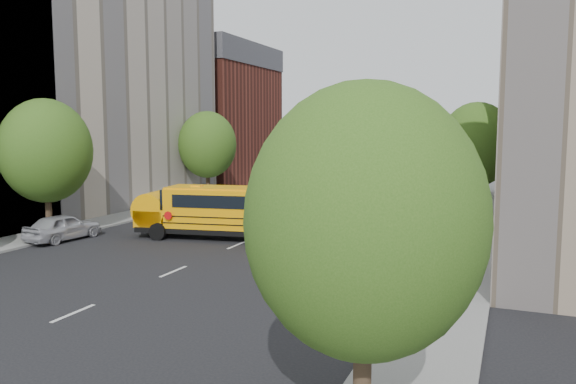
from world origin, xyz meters
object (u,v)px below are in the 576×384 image
Objects in this scene: street_tree_1 at (46,151)px; safari_truck at (392,202)px; parked_car_0 at (63,227)px; parked_car_1 at (224,194)px; parked_car_2 at (280,182)px; street_tree_2 at (207,145)px; school_bus at (229,209)px; parked_car_3 at (397,260)px; street_tree_4 at (476,144)px; street_tree_5 at (485,145)px; parked_car_5 at (458,187)px; street_tree_3 at (365,221)px.

safari_truck is at bearing 36.03° from street_tree_1.
parked_car_0 is 17.83m from parked_car_1.
street_tree_1 is 29.14m from parked_car_2.
parked_car_0 is at bearing -16.04° from street_tree_1.
parked_car_1 is (1.87, -0.57, -4.09)m from street_tree_2.
school_bus reaches higher than parked_car_3.
street_tree_4 is at bearing 40.31° from school_bus.
street_tree_1 is 21.55m from safari_truck.
street_tree_5 is 1.57× the size of parked_car_5.
parked_car_5 is (18.40, 30.50, 0.04)m from parked_car_0.
street_tree_3 is at bearing -86.11° from parked_car_3.
parked_car_0 is 0.99× the size of parked_car_3.
street_tree_4 reaches higher than school_bus.
street_tree_4 is at bearing -80.16° from parked_car_5.
parked_car_1 is 0.81× the size of parked_car_2.
street_tree_4 is at bearing 0.00° from street_tree_2.
street_tree_2 reaches higher than street_tree_3.
street_tree_3 is at bearing -64.72° from school_bus.
street_tree_2 reaches higher than parked_car_1.
street_tree_5 is 1.37× the size of parked_car_2.
parked_car_2 is at bearing 114.85° from street_tree_3.
school_bus is (-12.20, -14.54, -3.39)m from street_tree_4.
street_tree_4 reaches higher than street_tree_3.
parked_car_5 reaches higher than parked_car_0.
parked_car_0 is at bearing -164.95° from school_bus.
street_tree_1 is at bearing 147.53° from street_tree_3.
parked_car_1 is (-15.31, 4.93, -0.63)m from safari_truck.
street_tree_3 reaches higher than school_bus.
safari_truck is 1.42× the size of parked_car_3.
street_tree_4 is at bearing 39.29° from street_tree_1.
street_tree_3 is 13.77m from parked_car_3.
parked_car_3 is at bearing -176.06° from parked_car_0.
street_tree_2 reaches higher than parked_car_3.
street_tree_1 reaches higher than parked_car_0.
street_tree_1 reaches higher than street_tree_3.
school_bus is at bearing -56.03° from street_tree_2.
parked_car_1 reaches higher than parked_car_3.
parked_car_2 is at bearing 151.50° from street_tree_4.
parked_car_2 is 1.23× the size of parked_car_3.
parked_car_1 is (0.47, 17.83, -0.02)m from parked_car_0.
parked_car_2 is at bearing 116.98° from parked_car_3.
street_tree_3 is 1.61× the size of parked_car_0.
parked_car_3 is (17.94, -29.65, -0.11)m from parked_car_2.
school_bus is 2.48× the size of parked_car_0.
street_tree_3 is 32.01m from street_tree_4.
school_bus is at bearing -149.83° from parked_car_0.
parked_car_3 is at bearing 138.82° from parked_car_1.
street_tree_5 is 1.68× the size of parked_car_1.
parked_car_5 is at bearing 59.74° from school_bus.
street_tree_5 is at bearing 53.75° from street_tree_1.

